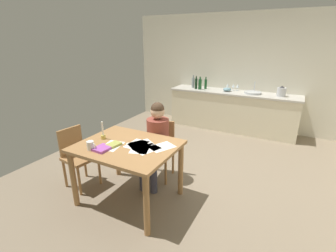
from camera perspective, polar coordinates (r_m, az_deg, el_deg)
The scene contains 27 objects.
ground_plane at distance 3.99m, azimuth 6.37°, elevation -10.90°, with size 5.20×5.20×0.04m, color #7A6B56.
wall_back at distance 5.98m, azimuth 16.42°, elevation 12.21°, with size 5.20×0.12×2.60m, color beige.
kitchen_counter at distance 5.80m, azimuth 14.85°, elevation 3.55°, with size 2.88×0.64×0.90m.
dining_table at distance 3.05m, azimuth -9.57°, elevation -6.40°, with size 1.20×0.96×0.79m.
chair_at_table at distance 3.65m, azimuth -1.85°, elevation -4.93°, with size 0.45×0.45×0.87m.
person_seated at distance 3.45m, azimuth -2.82°, elevation -2.96°, with size 0.38×0.62×1.19m.
chair_side_empty at distance 3.66m, azimuth -20.72°, elevation -6.40°, with size 0.45×0.45×0.86m.
coffee_mug at distance 2.95m, azimuth -17.92°, elevation -4.45°, with size 0.12×0.08×0.11m.
candlestick at distance 3.23m, azimuth -15.19°, elevation -1.88°, with size 0.06×0.06×0.24m.
book_magazine at distance 3.01m, azimuth -12.75°, elevation -4.32°, with size 0.13×0.17×0.03m, color #9EA249.
book_cookery at distance 2.94m, azimuth -15.37°, elevation -5.17°, with size 0.17×0.20×0.03m, color #A04AA5.
paper_letter at distance 3.01m, azimuth -13.18°, elevation -4.58°, with size 0.21×0.30×0.00m, color white.
paper_bill at distance 2.86m, azimuth -4.97°, elevation -5.44°, with size 0.21×0.30×0.00m, color white.
paper_envelope at distance 3.01m, azimuth -6.59°, elevation -4.23°, with size 0.21×0.30×0.00m, color white.
paper_receipt at distance 2.88m, azimuth -6.59°, elevation -5.31°, with size 0.21×0.30×0.00m, color white.
paper_notice at distance 2.91m, azimuth -1.45°, elevation -4.97°, with size 0.21×0.30×0.00m, color white.
paper_flyer at distance 3.00m, azimuth -7.47°, elevation -4.32°, with size 0.21×0.30×0.00m, color white.
sink_unit at distance 5.62m, azimuth 19.51°, elevation 7.52°, with size 0.36×0.36×0.24m.
bottle_oil at distance 5.98m, azimuth 6.00°, elevation 10.26°, with size 0.07×0.07×0.30m.
bottle_vinegar at distance 5.86m, azimuth 6.70°, elevation 10.02°, with size 0.06×0.06×0.30m.
bottle_wine_red at distance 5.81m, azimuth 7.61°, elevation 9.87°, with size 0.08×0.08×0.29m.
bottle_sauce at distance 5.89m, azimuth 8.94°, elevation 9.87°, with size 0.06×0.06×0.28m.
mixing_bowl at distance 5.72m, azimuth 13.87°, elevation 8.46°, with size 0.18×0.18×0.08m, color #668C99.
stovetop_kettle at distance 5.56m, azimuth 25.38°, elevation 7.41°, with size 0.18×0.18×0.22m.
wine_glass_near_sink at distance 5.81m, azimuth 16.24°, elevation 9.10°, with size 0.07×0.07×0.15m.
wine_glass_by_kettle at distance 5.83m, azimuth 15.29°, elevation 9.23°, with size 0.07×0.07×0.15m.
wine_glass_back_left at distance 5.86m, azimuth 14.00°, elevation 9.39°, with size 0.07×0.07×0.15m.
Camera 1 is at (1.21, -3.22, 2.01)m, focal length 25.63 mm.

